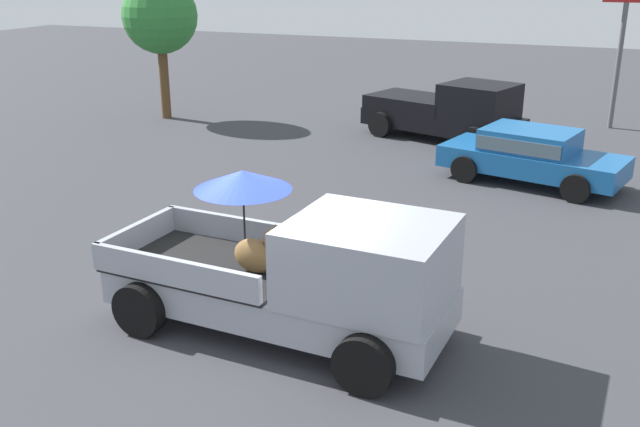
{
  "coord_description": "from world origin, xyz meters",
  "views": [
    {
      "loc": [
        4.16,
        -8.53,
        5.19
      ],
      "look_at": [
        -0.21,
        2.12,
        1.1
      ],
      "focal_mm": 40.39,
      "sensor_mm": 36.0,
      "label": 1
    }
  ],
  "objects_px": {
    "pickup_truck_main": "(306,274)",
    "pickup_truck_red": "(449,111)",
    "parked_sedan_near": "(531,153)",
    "motel_sign": "(624,20)"
  },
  "relations": [
    {
      "from": "pickup_truck_main",
      "to": "pickup_truck_red",
      "type": "bearing_deg",
      "value": 96.77
    },
    {
      "from": "parked_sedan_near",
      "to": "motel_sign",
      "type": "relative_size",
      "value": 0.95
    },
    {
      "from": "pickup_truck_main",
      "to": "motel_sign",
      "type": "relative_size",
      "value": 1.07
    },
    {
      "from": "pickup_truck_main",
      "to": "pickup_truck_red",
      "type": "xyz_separation_m",
      "value": [
        -0.81,
        12.67,
        -0.11
      ]
    },
    {
      "from": "motel_sign",
      "to": "pickup_truck_red",
      "type": "bearing_deg",
      "value": -141.14
    },
    {
      "from": "pickup_truck_main",
      "to": "motel_sign",
      "type": "xyz_separation_m",
      "value": [
        3.71,
        16.32,
        2.42
      ]
    },
    {
      "from": "pickup_truck_red",
      "to": "pickup_truck_main",
      "type": "bearing_deg",
      "value": -68.75
    },
    {
      "from": "parked_sedan_near",
      "to": "motel_sign",
      "type": "bearing_deg",
      "value": 90.37
    },
    {
      "from": "pickup_truck_red",
      "to": "motel_sign",
      "type": "height_order",
      "value": "motel_sign"
    },
    {
      "from": "pickup_truck_red",
      "to": "parked_sedan_near",
      "type": "relative_size",
      "value": 1.12
    }
  ]
}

